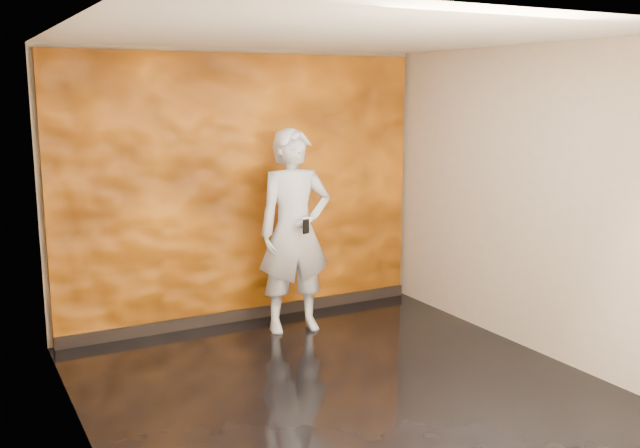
# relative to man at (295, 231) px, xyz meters

# --- Properties ---
(room) EXTENTS (4.02, 4.02, 2.81)m
(room) POSITION_rel_man_xyz_m (-0.30, -1.41, 0.39)
(room) COLOR black
(room) RESTS_ON ground
(feature_wall) EXTENTS (3.90, 0.06, 2.75)m
(feature_wall) POSITION_rel_man_xyz_m (-0.30, 0.55, 0.37)
(feature_wall) COLOR orange
(feature_wall) RESTS_ON ground
(baseboard) EXTENTS (3.90, 0.04, 0.12)m
(baseboard) POSITION_rel_man_xyz_m (-0.30, 0.51, -0.95)
(baseboard) COLOR black
(baseboard) RESTS_ON ground
(man) EXTENTS (0.80, 0.58, 2.02)m
(man) POSITION_rel_man_xyz_m (0.00, 0.00, 0.00)
(man) COLOR #A9AEBA
(man) RESTS_ON ground
(phone) EXTENTS (0.08, 0.04, 0.14)m
(phone) POSITION_rel_man_xyz_m (-0.01, -0.27, 0.09)
(phone) COLOR black
(phone) RESTS_ON man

